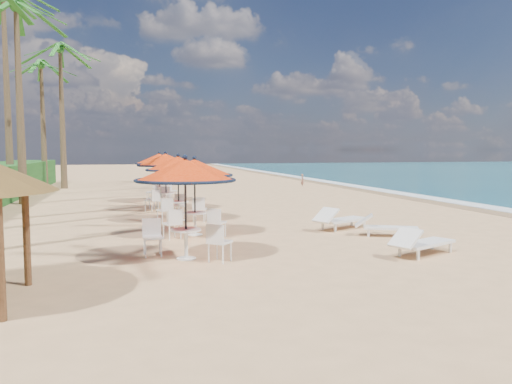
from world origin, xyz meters
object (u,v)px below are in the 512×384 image
station_1 (195,175)px  lounger_near (421,242)px  station_2 (179,172)px  lounger_far (340,219)px  lounger_mid (384,226)px  station_4 (159,165)px  station_0 (185,180)px  station_3 (164,167)px

station_1 → lounger_near: (5.00, -4.31, -1.51)m
station_2 → lounger_far: (4.88, -3.40, -1.46)m
lounger_far → station_1: bearing=153.5°
lounger_mid → lounger_far: 1.72m
station_4 → lounger_far: 11.95m
station_2 → station_4: station_4 is taller
lounger_near → station_4: bearing=85.5°
station_4 → station_2: bearing=-88.3°
station_0 → station_4: (0.31, 13.90, -0.06)m
station_0 → lounger_near: station_0 is taller
lounger_mid → lounger_far: bearing=143.2°
station_4 → lounger_far: (5.09, -10.71, -1.50)m
station_0 → lounger_mid: station_0 is taller
lounger_near → station_3: bearing=91.4°
station_0 → station_4: bearing=88.7°
station_4 → lounger_near: bearing=-70.3°
lounger_mid → station_4: bearing=141.9°
station_0 → station_2: bearing=85.5°
station_0 → lounger_near: size_ratio=1.19×
station_0 → station_1: bearing=78.6°
lounger_mid → lounger_far: lounger_far is taller
station_0 → station_1: 3.31m
station_2 → lounger_mid: bearing=-41.1°
station_4 → lounger_near: (5.35, -14.98, -1.51)m
station_1 → lounger_near: 6.78m
station_0 → station_2: size_ratio=1.01×
station_0 → lounger_near: (5.66, -1.07, -1.57)m
station_3 → station_4: station_3 is taller
lounger_mid → lounger_near: bearing=-74.4°
station_3 → station_4: size_ratio=1.01×
station_0 → lounger_mid: 6.59m
station_1 → station_2: bearing=92.3°
station_0 → station_2: 6.61m
station_3 → station_4: bearing=89.5°
station_1 → station_3: bearing=93.2°
station_2 → lounger_near: size_ratio=1.18×
lounger_near → station_0: bearing=145.1°
station_0 → lounger_far: bearing=30.6°
station_2 → station_4: (-0.21, 7.31, 0.04)m
station_0 → lounger_near: bearing=-10.8°
station_4 → lounger_far: size_ratio=1.16×
station_1 → station_4: (-0.35, 10.66, -0.00)m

